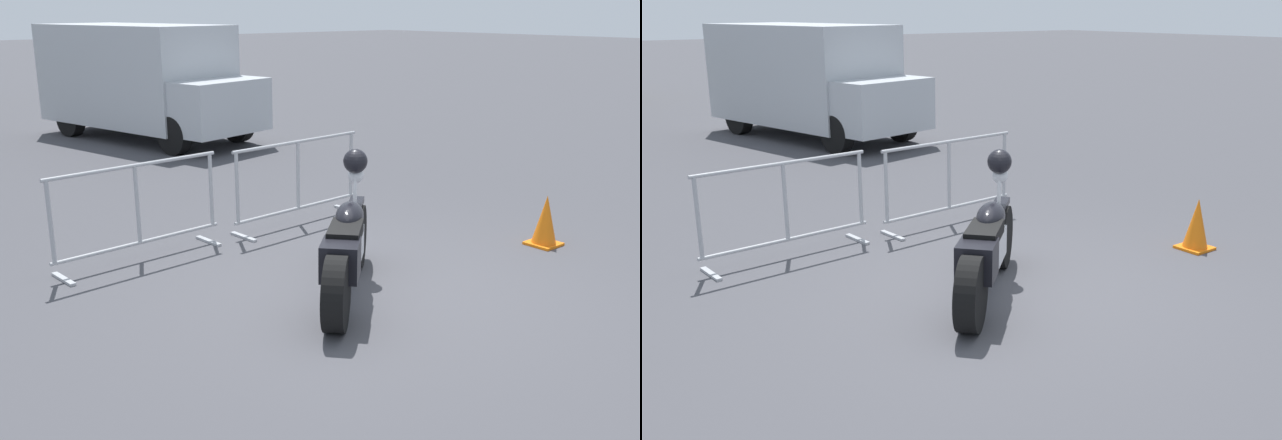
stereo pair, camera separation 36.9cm
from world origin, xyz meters
TOP-DOWN VIEW (x-y plane):
  - ground_plane at (0.00, 0.00)m, footprint 120.00×120.00m
  - motorcycle at (-0.22, 0.13)m, footprint 1.80×1.65m
  - crowd_barrier_near at (-1.30, 2.27)m, footprint 2.00×0.57m
  - crowd_barrier_far at (0.87, 2.27)m, footprint 2.00×0.57m
  - delivery_van at (2.22, 9.21)m, footprint 3.00×5.31m
  - planter_island at (6.44, 17.16)m, footprint 3.79×3.79m
  - traffic_cone at (2.52, -0.22)m, footprint 0.34×0.34m

SIDE VIEW (x-z plane):
  - ground_plane at x=0.00m, z-range 0.00..0.00m
  - traffic_cone at x=2.52m, z-range -0.01..0.58m
  - planter_island at x=6.44m, z-range -0.22..0.80m
  - motorcycle at x=-0.22m, z-range -0.15..1.13m
  - crowd_barrier_near at x=-1.30m, z-range 0.02..1.09m
  - crowd_barrier_far at x=0.87m, z-range 0.02..1.09m
  - delivery_van at x=2.22m, z-range 0.09..2.40m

